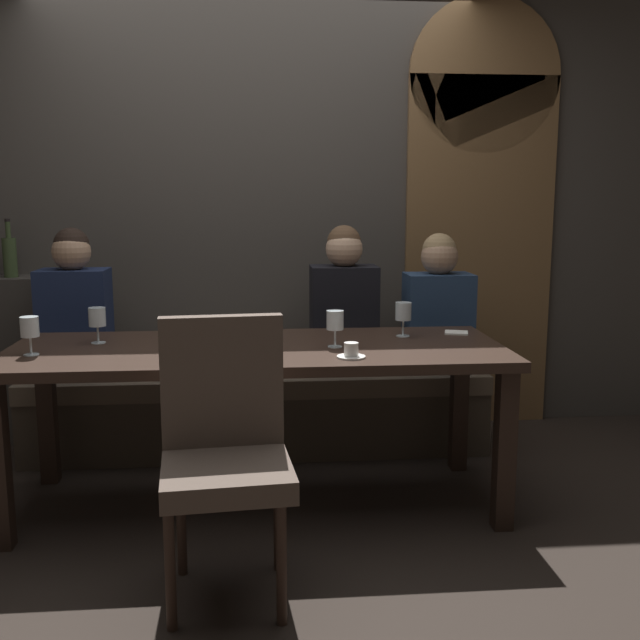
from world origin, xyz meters
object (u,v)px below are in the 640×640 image
object	(u,v)px
banquette_bench	(258,411)
dessert_plate	(232,336)
wine_glass_center_back	(335,322)
espresso_cup	(351,352)
chair_near_side	(224,439)
diner_redhead	(74,307)
wine_glass_far_right	(97,319)
fork_on_table	(261,339)
diner_bearded	(343,303)
wine_bottle_pale_label	(9,256)
wine_glass_far_left	(29,328)
dining_table	(257,365)
diner_far_end	(438,306)
wine_glass_end_right	(403,313)

from	to	relation	value
banquette_bench	dessert_plate	xyz separation A→B (m)	(-0.12, -0.52, 0.53)
wine_glass_center_back	espresso_cup	size ratio (longest dim) A/B	1.37
banquette_bench	chair_near_side	bearing A→B (deg)	-94.77
diner_redhead	wine_glass_far_right	size ratio (longest dim) A/B	4.81
wine_glass_center_back	fork_on_table	bearing A→B (deg)	149.62
diner_bearded	wine_bottle_pale_label	bearing A→B (deg)	170.41
wine_bottle_pale_label	wine_glass_far_left	distance (m)	1.22
dining_table	espresso_cup	distance (m)	0.49
diner_redhead	diner_far_end	xyz separation A→B (m)	(1.95, -0.05, -0.02)
wine_glass_far_right	wine_glass_end_right	bearing A→B (deg)	1.57
banquette_bench	diner_far_end	size ratio (longest dim) A/B	3.32
chair_near_side	diner_bearded	xyz separation A→B (m)	(0.59, 1.43, 0.27)
espresso_cup	diner_redhead	bearing A→B (deg)	143.72
dining_table	espresso_cup	bearing A→B (deg)	-34.79
diner_far_end	fork_on_table	xyz separation A→B (m)	(-0.97, -0.53, -0.06)
wine_glass_far_right	diner_bearded	bearing A→B (deg)	25.80
banquette_bench	wine_glass_far_left	world-z (taller)	wine_glass_far_left
wine_glass_end_right	diner_far_end	bearing A→B (deg)	59.57
diner_redhead	wine_glass_center_back	world-z (taller)	diner_redhead
banquette_bench	fork_on_table	size ratio (longest dim) A/B	14.71
diner_bearded	wine_glass_center_back	distance (m)	0.77
wine_glass_far_right	wine_glass_center_back	xyz separation A→B (m)	(1.06, -0.18, -0.00)
wine_bottle_pale_label	espresso_cup	xyz separation A→B (m)	(1.76, -1.29, -0.30)
diner_bearded	dessert_plate	bearing A→B (deg)	-137.96
diner_bearded	wine_glass_center_back	xyz separation A→B (m)	(-0.13, -0.76, 0.03)
diner_redhead	wine_glass_end_right	size ratio (longest dim) A/B	4.81
diner_bearded	dessert_plate	xyz separation A→B (m)	(-0.59, -0.53, -0.07)
diner_far_end	fork_on_table	world-z (taller)	diner_far_end
banquette_bench	wine_glass_end_right	distance (m)	1.07
diner_redhead	wine_glass_end_right	distance (m)	1.74
chair_near_side	wine_glass_center_back	world-z (taller)	chair_near_side
diner_far_end	espresso_cup	distance (m)	1.12
diner_far_end	wine_glass_far_left	distance (m)	2.09
wine_glass_end_right	espresso_cup	distance (m)	0.55
wine_bottle_pale_label	dessert_plate	xyz separation A→B (m)	(1.26, -0.84, -0.32)
banquette_bench	dessert_plate	size ratio (longest dim) A/B	13.16
diner_redhead	diner_far_end	world-z (taller)	diner_redhead
diner_redhead	wine_glass_far_right	xyz separation A→B (m)	(0.24, -0.59, 0.03)
banquette_bench	wine_glass_far_right	size ratio (longest dim) A/B	15.24
espresso_cup	diner_far_end	bearing A→B (deg)	57.51
wine_glass_center_back	dining_table	bearing A→B (deg)	172.19
dining_table	wine_glass_far_right	world-z (taller)	wine_glass_far_right
wine_glass_end_right	wine_glass_far_left	distance (m)	1.67
wine_glass_far_right	diner_far_end	bearing A→B (deg)	17.58
dining_table	wine_glass_far_right	distance (m)	0.76
diner_bearded	wine_glass_center_back	bearing A→B (deg)	-99.73
dining_table	wine_glass_end_right	size ratio (longest dim) A/B	13.41
wine_glass_far_right	espresso_cup	distance (m)	1.18
diner_bearded	wine_glass_far_left	distance (m)	1.64
diner_redhead	fork_on_table	distance (m)	1.14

